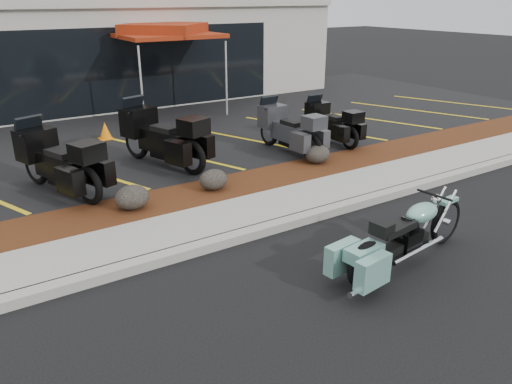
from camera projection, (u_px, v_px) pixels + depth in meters
ground at (314, 250)px, 7.79m from camera, size 90.00×90.00×0.00m
curb at (281, 224)px, 8.46m from camera, size 24.00×0.25×0.15m
sidewalk at (258, 211)px, 9.01m from camera, size 24.00×1.20×0.15m
mulch_bed at (226, 190)px, 9.95m from camera, size 24.00×1.20×0.16m
upper_lot at (132, 132)px, 14.18m from camera, size 26.00×9.60×0.15m
dealership_building at (69, 45)px, 18.37m from camera, size 18.00×8.16×4.00m
boulder_left at (132, 197)px, 8.80m from camera, size 0.61×0.51×0.43m
boulder_mid at (213, 180)px, 9.69m from camera, size 0.57×0.48×0.40m
boulder_right at (318, 154)px, 11.24m from camera, size 0.59×0.49×0.42m
hero_cruiser at (446, 215)px, 7.80m from camera, size 2.87×1.05×0.99m
touring_black_front at (34, 151)px, 9.82m from camera, size 1.67×2.56×1.39m
touring_black_mid at (135, 128)px, 11.39m from camera, size 1.71×2.68×1.46m
touring_grey at (269, 121)px, 12.45m from camera, size 0.96×2.21×1.26m
touring_black_rear at (314, 116)px, 13.25m from camera, size 0.78×1.98×1.14m
traffic_cone at (105, 131)px, 13.16m from camera, size 0.38×0.38×0.46m
popup_canopy at (164, 32)px, 15.40m from camera, size 3.17×3.17×2.76m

